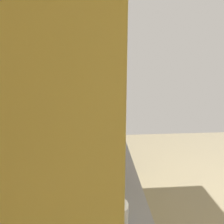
{
  "coord_description": "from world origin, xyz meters",
  "views": [
    {
      "loc": [
        -1.69,
        1.3,
        1.83
      ],
      "look_at": [
        -0.07,
        1.18,
        1.4
      ],
      "focal_mm": 34.86,
      "sensor_mm": 36.0,
      "label": 1
    }
  ],
  "objects_px": {
    "kettle": "(114,214)",
    "oven_range": "(98,143)",
    "bowl": "(109,167)",
    "microwave": "(95,127)"
  },
  "relations": [
    {
      "from": "bowl",
      "to": "kettle",
      "type": "bearing_deg",
      "value": 180.0
    },
    {
      "from": "oven_range",
      "to": "kettle",
      "type": "distance_m",
      "value": 2.27
    },
    {
      "from": "bowl",
      "to": "kettle",
      "type": "height_order",
      "value": "kettle"
    },
    {
      "from": "microwave",
      "to": "kettle",
      "type": "xyz_separation_m",
      "value": [
        -1.23,
        -0.11,
        -0.09
      ]
    },
    {
      "from": "oven_range",
      "to": "bowl",
      "type": "height_order",
      "value": "oven_range"
    },
    {
      "from": "kettle",
      "to": "oven_range",
      "type": "bearing_deg",
      "value": 2.16
    },
    {
      "from": "microwave",
      "to": "bowl",
      "type": "height_order",
      "value": "microwave"
    },
    {
      "from": "oven_range",
      "to": "bowl",
      "type": "relative_size",
      "value": 7.24
    },
    {
      "from": "kettle",
      "to": "bowl",
      "type": "bearing_deg",
      "value": 0.0
    },
    {
      "from": "oven_range",
      "to": "kettle",
      "type": "bearing_deg",
      "value": -177.84
    }
  ]
}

